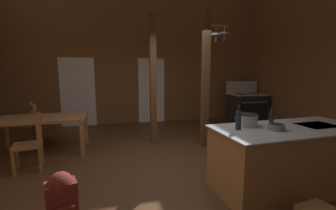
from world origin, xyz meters
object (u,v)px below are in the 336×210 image
at_px(dining_table, 43,121).
at_px(ladderback_chair_by_post, 41,123).
at_px(backpack, 61,197).
at_px(stockpot_on_counter, 247,120).
at_px(mixing_bowl_on_counter, 276,127).
at_px(bottle_short_on_counter, 272,117).
at_px(ladderback_chair_near_window, 31,144).
at_px(stove_range, 247,107).
at_px(kitchen_island, 288,158).
at_px(bottle_tall_on_counter, 238,120).

bearing_deg(dining_table, ladderback_chair_by_post, 107.50).
bearing_deg(backpack, stockpot_on_counter, 6.24).
relative_size(mixing_bowl_on_counter, bottle_short_on_counter, 0.84).
bearing_deg(backpack, dining_table, 107.48).
height_order(ladderback_chair_near_window, ladderback_chair_by_post, same).
bearing_deg(stove_range, mixing_bowl_on_counter, -118.44).
distance_m(kitchen_island, mixing_bowl_on_counter, 0.58).
bearing_deg(bottle_short_on_counter, mixing_bowl_on_counter, -117.03).
distance_m(kitchen_island, dining_table, 4.54).
bearing_deg(dining_table, ladderback_chair_near_window, -88.30).
bearing_deg(dining_table, stove_range, 14.44).
bearing_deg(ladderback_chair_by_post, backpack, -72.52).
bearing_deg(bottle_tall_on_counter, stockpot_on_counter, 34.48).
distance_m(kitchen_island, stove_range, 4.39).
relative_size(stove_range, backpack, 2.21).
relative_size(ladderback_chair_near_window, backpack, 1.59).
bearing_deg(stove_range, ladderback_chair_by_post, -173.29).
distance_m(mixing_bowl_on_counter, bottle_tall_on_counter, 0.51).
xyz_separation_m(ladderback_chair_near_window, mixing_bowl_on_counter, (3.46, -1.69, 0.49)).
relative_size(dining_table, stockpot_on_counter, 4.64).
distance_m(ladderback_chair_near_window, backpack, 1.84).
height_order(stove_range, bottle_tall_on_counter, stove_range).
xyz_separation_m(ladderback_chair_near_window, ladderback_chair_by_post, (-0.27, 1.64, 0.00)).
distance_m(stove_range, ladderback_chair_by_post, 5.95).
bearing_deg(stove_range, bottle_tall_on_counter, -124.39).
bearing_deg(backpack, stove_range, 39.42).
height_order(ladderback_chair_by_post, bottle_tall_on_counter, bottle_tall_on_counter).
height_order(mixing_bowl_on_counter, bottle_short_on_counter, bottle_short_on_counter).
xyz_separation_m(ladderback_chair_near_window, bottle_short_on_counter, (3.60, -1.41, 0.56)).
xyz_separation_m(stove_range, bottle_tall_on_counter, (-2.67, -3.90, 0.55)).
relative_size(stove_range, mixing_bowl_on_counter, 6.02).
bearing_deg(backpack, mixing_bowl_on_counter, -0.60).
bearing_deg(stockpot_on_counter, bottle_short_on_counter, -2.02).
bearing_deg(kitchen_island, ladderback_chair_by_post, 140.88).
relative_size(kitchen_island, bottle_short_on_counter, 8.43).
xyz_separation_m(kitchen_island, bottle_short_on_counter, (-0.15, 0.22, 0.56)).
relative_size(ladderback_chair_by_post, bottle_tall_on_counter, 2.88).
relative_size(dining_table, bottle_tall_on_counter, 5.18).
bearing_deg(backpack, bottle_tall_on_counter, 2.73).
relative_size(dining_table, ladderback_chair_near_window, 1.80).
bearing_deg(ladderback_chair_near_window, stove_range, 22.51).
xyz_separation_m(stove_range, mixing_bowl_on_counter, (-2.18, -4.03, 0.46)).
bearing_deg(mixing_bowl_on_counter, dining_table, 143.60).
bearing_deg(ladderback_chair_near_window, kitchen_island, -23.43).
height_order(ladderback_chair_by_post, bottle_short_on_counter, bottle_short_on_counter).
bearing_deg(kitchen_island, stockpot_on_counter, 157.07).
distance_m(dining_table, backpack, 2.69).
bearing_deg(stove_range, dining_table, -165.56).
distance_m(ladderback_chair_near_window, bottle_short_on_counter, 3.91).
height_order(ladderback_chair_by_post, mixing_bowl_on_counter, mixing_bowl_on_counter).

